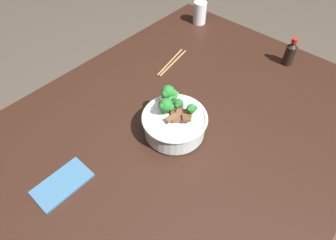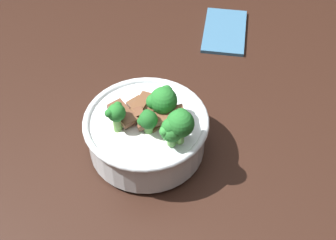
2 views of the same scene
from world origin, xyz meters
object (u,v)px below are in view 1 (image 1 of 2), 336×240
object	(u,v)px
rice_bowl	(174,121)
chopsticks_pair	(172,62)
drinking_glass	(200,14)
folded_napkin	(62,184)
soy_sauce_bottle	(290,53)

from	to	relation	value
rice_bowl	chopsticks_pair	size ratio (longest dim) A/B	1.03
drinking_glass	chopsticks_pair	xyz separation A→B (m)	(0.34, 0.12, -0.05)
drinking_glass	folded_napkin	distance (m)	1.03
chopsticks_pair	rice_bowl	bearing A→B (deg)	42.32
folded_napkin	soy_sauce_bottle	bearing A→B (deg)	167.01
drinking_glass	soy_sauce_bottle	bearing A→B (deg)	88.08
rice_bowl	soy_sauce_bottle	world-z (taller)	rice_bowl
rice_bowl	drinking_glass	bearing A→B (deg)	-149.19
folded_napkin	chopsticks_pair	bearing A→B (deg)	-167.61
drinking_glass	chopsticks_pair	world-z (taller)	drinking_glass
rice_bowl	soy_sauce_bottle	distance (m)	0.62
chopsticks_pair	folded_napkin	distance (m)	0.67
chopsticks_pair	folded_napkin	bearing A→B (deg)	12.39
folded_napkin	drinking_glass	bearing A→B (deg)	-165.40
chopsticks_pair	folded_napkin	world-z (taller)	folded_napkin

